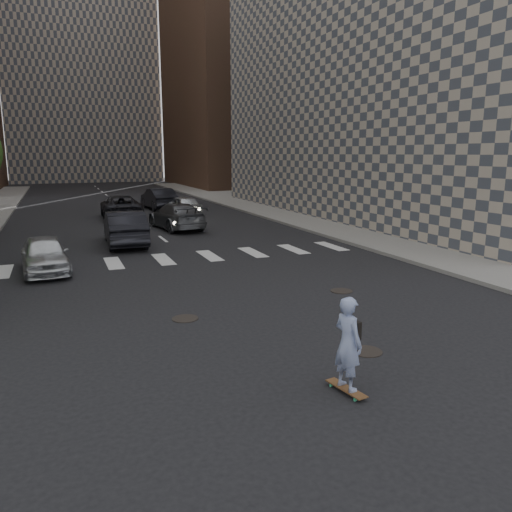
{
  "coord_description": "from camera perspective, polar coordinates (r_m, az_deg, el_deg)",
  "views": [
    {
      "loc": [
        -4.95,
        -11.25,
        4.32
      ],
      "look_at": [
        0.49,
        2.35,
        1.3
      ],
      "focal_mm": 35.0,
      "sensor_mm": 36.0,
      "label": 1
    }
  ],
  "objects": [
    {
      "name": "ground",
      "position": [
        13.03,
        1.83,
        -7.72
      ],
      "size": [
        160.0,
        160.0,
        0.0
      ],
      "primitive_type": "plane",
      "color": "black",
      "rests_on": "ground"
    },
    {
      "name": "sidewalk_right",
      "position": [
        37.05,
        10.05,
        4.9
      ],
      "size": [
        13.0,
        80.0,
        0.15
      ],
      "primitive_type": "cube",
      "color": "gray",
      "rests_on": "ground"
    },
    {
      "name": "building_right",
      "position": [
        38.45,
        17.37,
        21.13
      ],
      "size": [
        15.0,
        33.0,
        22.0
      ],
      "color": "#ADA08E",
      "rests_on": "ground"
    },
    {
      "name": "tower_right",
      "position": [
        72.1,
        -1.25,
        22.59
      ],
      "size": [
        18.0,
        24.0,
        36.0
      ],
      "primitive_type": "cube",
      "color": "brown",
      "rests_on": "ground"
    },
    {
      "name": "tower_center",
      "position": [
        91.53,
        -19.88,
        23.42
      ],
      "size": [
        22.0,
        20.0,
        48.0
      ],
      "primitive_type": "cube",
      "color": "#ADA08E",
      "rests_on": "ground"
    },
    {
      "name": "manhole_a",
      "position": [
        11.53,
        12.51,
        -10.59
      ],
      "size": [
        0.7,
        0.7,
        0.02
      ],
      "primitive_type": "cylinder",
      "color": "black",
      "rests_on": "ground"
    },
    {
      "name": "manhole_b",
      "position": [
        13.5,
        -8.11,
        -7.09
      ],
      "size": [
        0.7,
        0.7,
        0.02
      ],
      "primitive_type": "cylinder",
      "color": "black",
      "rests_on": "ground"
    },
    {
      "name": "manhole_c",
      "position": [
        16.19,
        9.74,
        -3.96
      ],
      "size": [
        0.7,
        0.7,
        0.02
      ],
      "primitive_type": "cylinder",
      "color": "black",
      "rests_on": "ground"
    },
    {
      "name": "skateboarder",
      "position": [
        9.27,
        10.48,
        -9.79
      ],
      "size": [
        0.52,
        0.95,
        1.84
      ],
      "rotation": [
        0.0,
        0.0,
        0.18
      ],
      "color": "brown",
      "rests_on": "ground"
    },
    {
      "name": "silver_sedan",
      "position": [
        19.94,
        -23.01,
        0.18
      ],
      "size": [
        1.87,
        4.06,
        1.35
      ],
      "primitive_type": "imported",
      "rotation": [
        0.0,
        0.0,
        0.07
      ],
      "color": "silver",
      "rests_on": "ground"
    },
    {
      "name": "traffic_car_a",
      "position": [
        24.68,
        -14.75,
        3.12
      ],
      "size": [
        1.91,
        5.04,
        1.64
      ],
      "primitive_type": "imported",
      "rotation": [
        0.0,
        0.0,
        3.11
      ],
      "color": "black",
      "rests_on": "ground"
    },
    {
      "name": "traffic_car_b",
      "position": [
        29.35,
        -9.07,
        4.52
      ],
      "size": [
        2.74,
        5.4,
        1.5
      ],
      "primitive_type": "imported",
      "rotation": [
        0.0,
        0.0,
        3.27
      ],
      "color": "#505257",
      "rests_on": "ground"
    },
    {
      "name": "traffic_car_c",
      "position": [
        35.16,
        -15.16,
        5.46
      ],
      "size": [
        2.8,
        5.65,
        1.54
      ],
      "primitive_type": "imported",
      "rotation": [
        0.0,
        0.0,
        3.1
      ],
      "color": "black",
      "rests_on": "ground"
    },
    {
      "name": "traffic_car_d",
      "position": [
        35.85,
        -8.37,
        5.75
      ],
      "size": [
        2.19,
        4.33,
        1.42
      ],
      "primitive_type": "imported",
      "rotation": [
        0.0,
        0.0,
        3.27
      ],
      "color": "silver",
      "rests_on": "ground"
    },
    {
      "name": "traffic_car_e",
      "position": [
        40.17,
        -11.06,
        6.45
      ],
      "size": [
        2.15,
        5.14,
        1.65
      ],
      "primitive_type": "imported",
      "rotation": [
        0.0,
        0.0,
        3.22
      ],
      "color": "black",
      "rests_on": "ground"
    }
  ]
}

